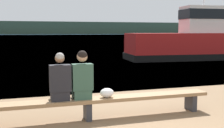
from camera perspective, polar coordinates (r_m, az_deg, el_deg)
water_surface at (r=128.15m, az=-16.36°, el=5.55°), size 240.00×240.00×0.00m
far_shoreline at (r=203.32m, az=-16.71°, el=7.07°), size 600.00×12.00×8.65m
bench_main at (r=6.00m, az=-5.01°, el=-7.82°), size 5.61×0.42×0.46m
person_left at (r=5.82m, az=-10.51°, el=-3.37°), size 0.42×0.41×0.99m
person_right at (r=5.88m, az=-6.09°, el=-2.86°), size 0.42×0.42×1.02m
shopping_bag at (r=6.04m, az=-1.04°, el=-5.88°), size 0.30×0.22×0.20m
tugboat_red at (r=20.06m, az=17.72°, el=4.21°), size 10.36×3.62×5.54m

